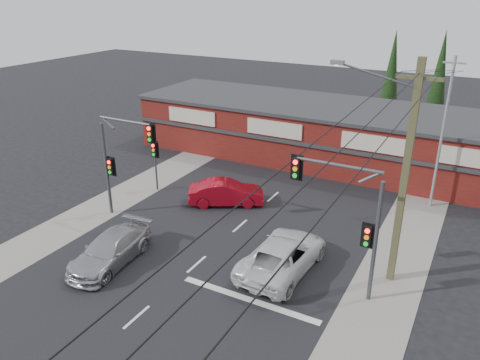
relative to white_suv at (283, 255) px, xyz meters
The scene contains 18 objects.
ground 4.12m from the white_suv, 160.83° to the right, with size 120.00×120.00×0.00m, color black.
road_strip 5.36m from the white_suv, 136.16° to the left, with size 14.00×70.00×0.01m, color black.
verge_left 12.88m from the white_suv, 163.41° to the left, with size 3.00×70.00×0.02m, color gray.
verge_right 6.00m from the white_suv, 38.12° to the left, with size 3.00×70.00×0.02m, color gray.
stop_line 2.95m from the white_suv, 96.50° to the right, with size 6.50×0.35×0.01m, color silver.
white_suv is the anchor object (origin of this frame).
silver_suv 8.29m from the white_suv, 155.43° to the right, with size 2.03×5.01×1.45m, color #A7AAAC.
red_sedan 7.74m from the white_suv, 140.08° to the left, with size 1.60×4.57×1.51m, color maroon.
lane_dashes 10.25m from the white_suv, 111.97° to the left, with size 0.12×59.21×0.01m.
shop_building 16.44m from the white_suv, 107.10° to the left, with size 27.30×8.40×4.22m.
conifer_near 23.15m from the white_suv, 90.82° to the left, with size 1.80×1.80×9.25m.
conifer_far 25.31m from the white_suv, 82.66° to the left, with size 1.80×1.80×9.25m.
traffic_mast_left 10.74m from the white_suv, behind, with size 3.77×0.27×5.97m.
traffic_mast_right 4.39m from the white_suv, ahead, with size 3.96×0.27×5.97m.
pedestal_signal 12.08m from the white_suv, 157.01° to the left, with size 0.55×0.27×3.38m.
utility_pole 6.67m from the white_suv, 20.06° to the left, with size 4.38×0.59×10.00m.
steel_pole 12.49m from the white_suv, 64.12° to the left, with size 1.20×0.16×9.00m.
power_lines 10.20m from the white_suv, 39.23° to the right, with size 2.01×29.00×1.22m.
Camera 1 is at (11.03, -16.24, 12.54)m, focal length 35.00 mm.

